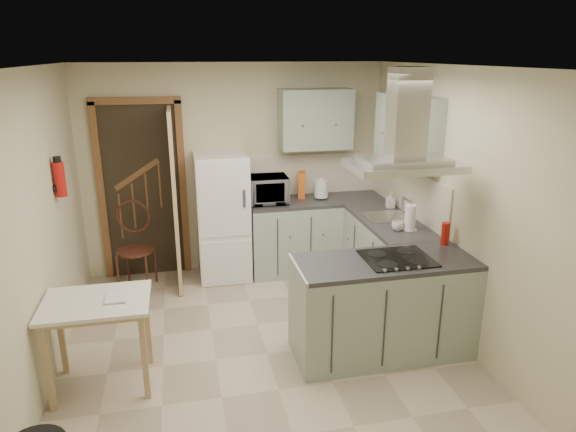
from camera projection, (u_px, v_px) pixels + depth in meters
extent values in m
plane|color=#BEAC94|center=(267.00, 354.00, 4.65)|extent=(4.20, 4.20, 0.00)
plane|color=silver|center=(263.00, 67.00, 3.88)|extent=(4.20, 4.20, 0.00)
plane|color=beige|center=(235.00, 169.00, 6.22)|extent=(3.60, 0.00, 3.60)
plane|color=beige|center=(32.00, 239.00, 3.90)|extent=(0.00, 4.20, 4.20)
plane|color=beige|center=(461.00, 209.00, 4.63)|extent=(0.00, 4.20, 4.20)
cube|color=brown|center=(143.00, 191.00, 6.03)|extent=(1.10, 0.12, 2.10)
cube|color=white|center=(223.00, 217.00, 6.05)|extent=(0.60, 0.60, 1.50)
cube|color=#9EB2A0|center=(294.00, 236.00, 6.32)|extent=(1.08, 0.60, 0.90)
cube|color=#9EB2A0|center=(378.00, 250.00, 5.86)|extent=(0.60, 1.95, 0.90)
cube|color=beige|center=(312.00, 174.00, 6.43)|extent=(1.68, 0.02, 0.50)
cube|color=#9EB2A0|center=(315.00, 119.00, 6.07)|extent=(0.85, 0.35, 0.70)
cube|color=#9EB2A0|center=(407.00, 130.00, 5.20)|extent=(0.35, 0.90, 0.70)
cube|color=#9EB2A0|center=(383.00, 307.00, 4.55)|extent=(1.55, 0.65, 0.90)
cube|color=black|center=(397.00, 258.00, 4.43)|extent=(0.58, 0.50, 0.01)
cube|color=silver|center=(404.00, 166.00, 4.18)|extent=(0.90, 0.55, 0.10)
cube|color=silver|center=(387.00, 217.00, 5.56)|extent=(0.45, 0.40, 0.01)
cylinder|color=#B2140F|center=(60.00, 179.00, 4.67)|extent=(0.10, 0.10, 0.32)
cube|color=tan|center=(101.00, 343.00, 4.10)|extent=(0.82, 0.62, 0.76)
cube|color=#492618|center=(135.00, 250.00, 5.81)|extent=(0.50, 0.50, 0.92)
imported|color=black|center=(263.00, 190.00, 6.04)|extent=(0.58, 0.40, 0.32)
cylinder|color=white|center=(321.00, 189.00, 6.22)|extent=(0.22, 0.22, 0.25)
cube|color=#D75D19|center=(302.00, 185.00, 6.29)|extent=(0.13, 0.22, 0.31)
imported|color=silver|center=(390.00, 200.00, 5.87)|extent=(0.08, 0.09, 0.18)
cylinder|color=white|center=(410.00, 217.00, 5.10)|extent=(0.12, 0.12, 0.28)
imported|color=silver|center=(398.00, 226.00, 5.13)|extent=(0.16, 0.16, 0.09)
cylinder|color=#AB170E|center=(445.00, 234.00, 4.74)|extent=(0.09, 0.09, 0.21)
imported|color=brown|center=(105.00, 293.00, 3.99)|extent=(0.17, 0.23, 0.10)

